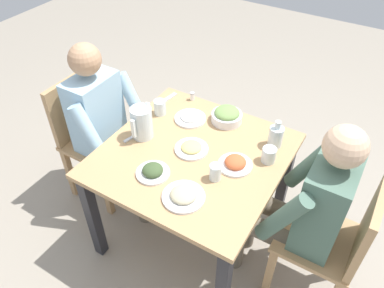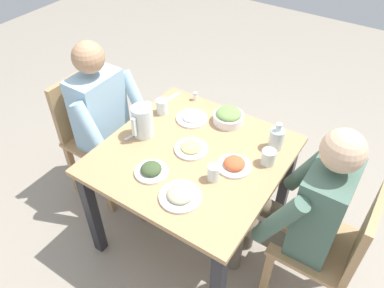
% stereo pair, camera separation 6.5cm
% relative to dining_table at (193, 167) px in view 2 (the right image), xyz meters
% --- Properties ---
extents(ground_plane, '(8.00, 8.00, 0.00)m').
position_rel_dining_table_xyz_m(ground_plane, '(0.00, 0.00, -0.61)').
color(ground_plane, gray).
extents(dining_table, '(0.96, 0.96, 0.72)m').
position_rel_dining_table_xyz_m(dining_table, '(0.00, 0.00, 0.00)').
color(dining_table, tan).
rests_on(dining_table, ground_plane).
extents(chair_near, '(0.40, 0.40, 0.88)m').
position_rel_dining_table_xyz_m(chair_near, '(-0.02, -0.83, -0.11)').
color(chair_near, tan).
rests_on(chair_near, ground_plane).
extents(chair_far, '(0.40, 0.40, 0.88)m').
position_rel_dining_table_xyz_m(chair_far, '(-0.02, 0.83, -0.11)').
color(chair_far, tan).
rests_on(chair_far, ground_plane).
extents(diner_near, '(0.48, 0.53, 1.17)m').
position_rel_dining_table_xyz_m(diner_near, '(-0.02, -0.63, 0.04)').
color(diner_near, '#9EC6E0').
rests_on(diner_near, ground_plane).
extents(diner_far, '(0.48, 0.53, 1.17)m').
position_rel_dining_table_xyz_m(diner_far, '(-0.02, 0.63, 0.04)').
color(diner_far, '#4C6B5B').
rests_on(diner_far, ground_plane).
extents(water_pitcher, '(0.16, 0.12, 0.19)m').
position_rel_dining_table_xyz_m(water_pitcher, '(0.02, -0.32, 0.20)').
color(water_pitcher, silver).
rests_on(water_pitcher, dining_table).
extents(salad_bowl, '(0.18, 0.18, 0.09)m').
position_rel_dining_table_xyz_m(salad_bowl, '(-0.35, 0.03, 0.15)').
color(salad_bowl, white).
rests_on(salad_bowl, dining_table).
extents(plate_rice_curry, '(0.18, 0.18, 0.06)m').
position_rel_dining_table_xyz_m(plate_rice_curry, '(-0.03, 0.24, 0.13)').
color(plate_rice_curry, white).
rests_on(plate_rice_curry, dining_table).
extents(plate_fries, '(0.19, 0.19, 0.04)m').
position_rel_dining_table_xyz_m(plate_fries, '(-0.02, -0.02, 0.12)').
color(plate_fries, white).
rests_on(plate_fries, dining_table).
extents(plate_yoghurt, '(0.19, 0.19, 0.04)m').
position_rel_dining_table_xyz_m(plate_yoghurt, '(-0.25, -0.17, 0.12)').
color(plate_yoghurt, white).
rests_on(plate_yoghurt, dining_table).
extents(plate_dolmas, '(0.18, 0.18, 0.06)m').
position_rel_dining_table_xyz_m(plate_dolmas, '(0.24, -0.10, 0.13)').
color(plate_dolmas, white).
rests_on(plate_dolmas, dining_table).
extents(plate_beans, '(0.21, 0.21, 0.05)m').
position_rel_dining_table_xyz_m(plate_beans, '(0.30, 0.12, 0.13)').
color(plate_beans, white).
rests_on(plate_beans, dining_table).
extents(water_glass_near_right, '(0.06, 0.06, 0.09)m').
position_rel_dining_table_xyz_m(water_glass_near_right, '(0.11, 0.19, 0.15)').
color(water_glass_near_right, silver).
rests_on(water_glass_near_right, dining_table).
extents(water_glass_center, '(0.07, 0.07, 0.09)m').
position_rel_dining_table_xyz_m(water_glass_center, '(-0.21, -0.36, 0.16)').
color(water_glass_center, silver).
rests_on(water_glass_center, dining_table).
extents(water_glass_far_right, '(0.08, 0.08, 0.09)m').
position_rel_dining_table_xyz_m(water_glass_far_right, '(-0.15, 0.37, 0.15)').
color(water_glass_far_right, silver).
rests_on(water_glass_far_right, dining_table).
extents(oil_carafe, '(0.08, 0.08, 0.16)m').
position_rel_dining_table_xyz_m(oil_carafe, '(-0.29, 0.36, 0.17)').
color(oil_carafe, silver).
rests_on(oil_carafe, dining_table).
extents(salt_shaker, '(0.03, 0.03, 0.05)m').
position_rel_dining_table_xyz_m(salt_shaker, '(-0.44, -0.27, 0.14)').
color(salt_shaker, white).
rests_on(salt_shaker, dining_table).
extents(fork_near, '(0.17, 0.05, 0.01)m').
position_rel_dining_table_xyz_m(fork_near, '(-0.35, -0.41, 0.11)').
color(fork_near, silver).
rests_on(fork_near, dining_table).
extents(knife_near, '(0.18, 0.06, 0.01)m').
position_rel_dining_table_xyz_m(knife_near, '(0.04, -0.36, 0.11)').
color(knife_near, silver).
rests_on(knife_near, dining_table).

